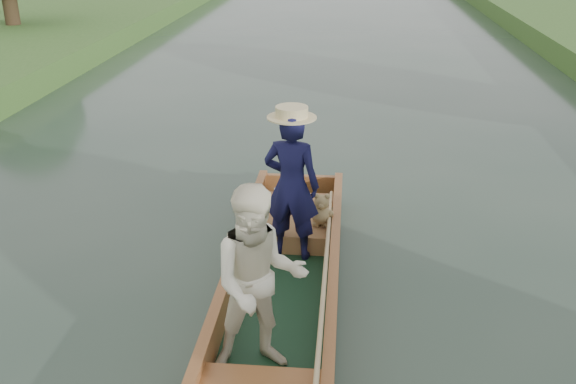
{
  "coord_description": "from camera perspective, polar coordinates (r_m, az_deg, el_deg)",
  "views": [
    {
      "loc": [
        0.57,
        -5.54,
        3.59
      ],
      "look_at": [
        0.0,
        0.6,
        0.95
      ],
      "focal_mm": 40.0,
      "sensor_mm": 36.0,
      "label": 1
    }
  ],
  "objects": [
    {
      "name": "punt",
      "position": [
        6.2,
        -0.8,
        -5.74
      ],
      "size": [
        1.12,
        5.0,
        1.79
      ],
      "color": "#13311B",
      "rests_on": "ground"
    },
    {
      "name": "ground",
      "position": [
        6.63,
        -0.49,
        -9.63
      ],
      "size": [
        120.0,
        120.0,
        0.0
      ],
      "primitive_type": "plane",
      "color": "#283D30",
      "rests_on": "ground"
    }
  ]
}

